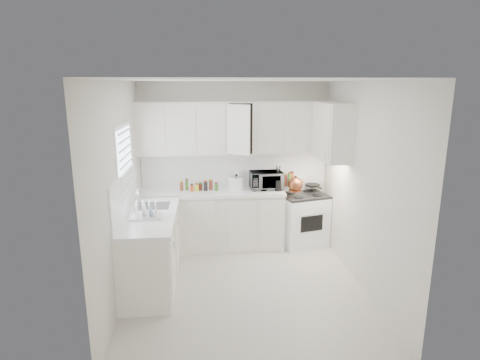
{
  "coord_description": "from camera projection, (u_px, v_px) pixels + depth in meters",
  "views": [
    {
      "loc": [
        -0.5,
        -4.65,
        2.55
      ],
      "look_at": [
        0.0,
        0.7,
        1.25
      ],
      "focal_mm": 29.58,
      "sensor_mm": 36.0,
      "label": 1
    }
  ],
  "objects": [
    {
      "name": "stove",
      "position": [
        303.0,
        212.0,
        6.38
      ],
      "size": [
        0.82,
        0.73,
        1.08
      ],
      "primitive_type": null,
      "rotation": [
        0.0,
        0.0,
        0.25
      ],
      "color": "white",
      "rests_on": "floor"
    },
    {
      "name": "spice_left_4",
      "position": [
        201.0,
        185.0,
        6.23
      ],
      "size": [
        0.06,
        0.06,
        0.13
      ],
      "primitive_type": "cylinder",
      "color": "#5D231A",
      "rests_on": "countertop_back"
    },
    {
      "name": "spice_left_5",
      "position": [
        206.0,
        186.0,
        6.15
      ],
      "size": [
        0.06,
        0.06,
        0.13
      ],
      "primitive_type": "cylinder",
      "color": "black",
      "rests_on": "countertop_back"
    },
    {
      "name": "sauce_right_1",
      "position": [
        275.0,
        181.0,
        6.31
      ],
      "size": [
        0.06,
        0.06,
        0.19
      ],
      "primitive_type": "cylinder",
      "color": "gold",
      "rests_on": "countertop_back"
    },
    {
      "name": "spice_left_0",
      "position": [
        182.0,
        185.0,
        6.2
      ],
      "size": [
        0.06,
        0.06,
        0.13
      ],
      "primitive_type": "cylinder",
      "color": "brown",
      "rests_on": "countertop_back"
    },
    {
      "name": "tea_kettle",
      "position": [
        295.0,
        183.0,
        6.08
      ],
      "size": [
        0.3,
        0.25,
        0.26
      ],
      "primitive_type": null,
      "rotation": [
        0.0,
        0.0,
        -0.04
      ],
      "color": "#9A452A",
      "rests_on": "stove"
    },
    {
      "name": "spice_left_3",
      "position": [
        196.0,
        186.0,
        6.13
      ],
      "size": [
        0.06,
        0.06,
        0.13
      ],
      "primitive_type": "cylinder",
      "color": "gold",
      "rests_on": "countertop_back"
    },
    {
      "name": "wall_back",
      "position": [
        235.0,
        164.0,
        6.39
      ],
      "size": [
        3.0,
        0.0,
        3.0
      ],
      "primitive_type": "plane",
      "rotation": [
        1.57,
        0.0,
        0.0
      ],
      "color": "silver",
      "rests_on": "ground"
    },
    {
      "name": "rice_cooker",
      "position": [
        236.0,
        182.0,
        6.16
      ],
      "size": [
        0.28,
        0.28,
        0.25
      ],
      "primitive_type": null,
      "rotation": [
        0.0,
        0.0,
        0.15
      ],
      "color": "white",
      "rests_on": "countertop_back"
    },
    {
      "name": "sauce_right_4",
      "position": [
        285.0,
        180.0,
        6.38
      ],
      "size": [
        0.06,
        0.06,
        0.19
      ],
      "primitive_type": "cylinder",
      "color": "brown",
      "rests_on": "countertop_back"
    },
    {
      "name": "sauce_right_5",
      "position": [
        289.0,
        181.0,
        6.33
      ],
      "size": [
        0.06,
        0.06,
        0.19
      ],
      "primitive_type": "cylinder",
      "color": "#3F7025",
      "rests_on": "countertop_back"
    },
    {
      "name": "ceiling",
      "position": [
        246.0,
        80.0,
        4.53
      ],
      "size": [
        3.2,
        3.2,
        0.0
      ],
      "primitive_type": "plane",
      "rotation": [
        3.14,
        0.0,
        0.0
      ],
      "color": "white",
      "rests_on": "ground"
    },
    {
      "name": "upper_cabinets_right",
      "position": [
        331.0,
        159.0,
        5.7
      ],
      "size": [
        0.33,
        0.9,
        0.8
      ],
      "primitive_type": null,
      "color": "silver",
      "rests_on": "wall_right"
    },
    {
      "name": "wall_right",
      "position": [
        364.0,
        187.0,
        4.97
      ],
      "size": [
        0.0,
        3.2,
        3.2
      ],
      "primitive_type": "plane",
      "rotation": [
        1.57,
        0.0,
        -1.57
      ],
      "color": "silver",
      "rests_on": "ground"
    },
    {
      "name": "wall_left",
      "position": [
        120.0,
        192.0,
        4.7
      ],
      "size": [
        0.0,
        3.2,
        3.2
      ],
      "primitive_type": "plane",
      "rotation": [
        1.57,
        0.0,
        1.57
      ],
      "color": "silver",
      "rests_on": "ground"
    },
    {
      "name": "spice_left_7",
      "position": [
        216.0,
        186.0,
        6.16
      ],
      "size": [
        0.06,
        0.06,
        0.13
      ],
      "primitive_type": "cylinder",
      "color": "#3F7025",
      "rests_on": "countertop_back"
    },
    {
      "name": "backsplash_back",
      "position": [
        235.0,
        169.0,
        6.39
      ],
      "size": [
        2.98,
        0.02,
        0.55
      ],
      "primitive_type": "cube",
      "color": "white",
      "rests_on": "wall_back"
    },
    {
      "name": "spice_left_2",
      "position": [
        192.0,
        185.0,
        6.21
      ],
      "size": [
        0.06,
        0.06,
        0.13
      ],
      "primitive_type": "cylinder",
      "color": "#CB481B",
      "rests_on": "countertop_back"
    },
    {
      "name": "upper_cabinets_back",
      "position": [
        236.0,
        154.0,
        6.18
      ],
      "size": [
        3.0,
        0.33,
        0.8
      ],
      "primitive_type": null,
      "color": "silver",
      "rests_on": "wall_back"
    },
    {
      "name": "microwave",
      "position": [
        266.0,
        178.0,
        6.19
      ],
      "size": [
        0.51,
        0.3,
        0.34
      ],
      "primitive_type": "imported",
      "rotation": [
        0.0,
        0.0,
        0.04
      ],
      "color": "gray",
      "rests_on": "countertop_back"
    },
    {
      "name": "countertop_left",
      "position": [
        150.0,
        216.0,
        5.01
      ],
      "size": [
        0.64,
        1.62,
        0.05
      ],
      "primitive_type": "cube",
      "color": "silver",
      "rests_on": "lower_cabinets_left"
    },
    {
      "name": "wall_front",
      "position": [
        266.0,
        239.0,
        3.29
      ],
      "size": [
        3.0,
        0.0,
        3.0
      ],
      "primitive_type": "plane",
      "rotation": [
        -1.57,
        0.0,
        0.0
      ],
      "color": "silver",
      "rests_on": "ground"
    },
    {
      "name": "sauce_right_6",
      "position": [
        292.0,
        180.0,
        6.39
      ],
      "size": [
        0.06,
        0.06,
        0.19
      ],
      "primitive_type": "cylinder",
      "color": "#CB481B",
      "rests_on": "countertop_back"
    },
    {
      "name": "sauce_right_0",
      "position": [
        271.0,
        181.0,
        6.36
      ],
      "size": [
        0.06,
        0.06,
        0.19
      ],
      "primitive_type": "cylinder",
      "color": "#CB481B",
      "rests_on": "countertop_back"
    },
    {
      "name": "floor",
      "position": [
        245.0,
        286.0,
        5.14
      ],
      "size": [
        3.2,
        3.2,
        0.0
      ],
      "primitive_type": "plane",
      "color": "beige",
      "rests_on": "ground"
    },
    {
      "name": "lower_cabinets_left",
      "position": [
        152.0,
        251.0,
        5.12
      ],
      "size": [
        0.6,
        1.6,
        0.9
      ],
      "primitive_type": null,
      "color": "silver",
      "rests_on": "floor"
    },
    {
      "name": "window_blinds",
      "position": [
        126.0,
        166.0,
        4.98
      ],
      "size": [
        0.06,
        0.96,
        1.06
      ],
      "primitive_type": null,
      "color": "white",
      "rests_on": "wall_left"
    },
    {
      "name": "spice_left_6",
      "position": [
        211.0,
        184.0,
        6.24
      ],
      "size": [
        0.06,
        0.06,
        0.13
      ],
      "primitive_type": "cylinder",
      "color": "brown",
      "rests_on": "countertop_back"
    },
    {
      "name": "sauce_right_3",
      "position": [
        282.0,
        181.0,
        6.32
      ],
      "size": [
        0.06,
        0.06,
        0.19
      ],
      "primitive_type": "cylinder",
      "color": "black",
      "rests_on": "countertop_back"
    },
    {
      "name": "utensil_crock",
      "position": [
        278.0,
        178.0,
        6.09
      ],
      "size": [
        0.15,
        0.15,
        0.4
      ],
      "primitive_type": null,
      "rotation": [
        0.0,
        0.0,
        0.15
      ],
      "color": "black",
      "rests_on": "countertop_back"
    },
    {
      "name": "sink",
      "position": [
        153.0,
        198.0,
        5.32
      ],
      "size": [
        0.42,
        0.38,
        0.3
      ],
      "primitive_type": null,
      "color": "gray",
      "rests_on": "countertop_left"
    },
    {
      "name": "countertop_back",
      "position": [
        212.0,
        192.0,
        6.14
      ],
      "size": [
        2.24,
        0.64,
        0.05
      ],
      "primitive_type": "cube",
      "color": "silver",
      "rests_on": "lower_cabinets_back"
    },
    {
      "name": "paper_towel",
      "position": [
        238.0,
        178.0,
        6.36
      ],
      "size": [
        0.12,
        0.12,
        0.27
      ],
      "primitive_type": "cylinder",
      "color": "white",
      "rests_on": "countertop_back"
    },
    {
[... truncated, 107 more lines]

